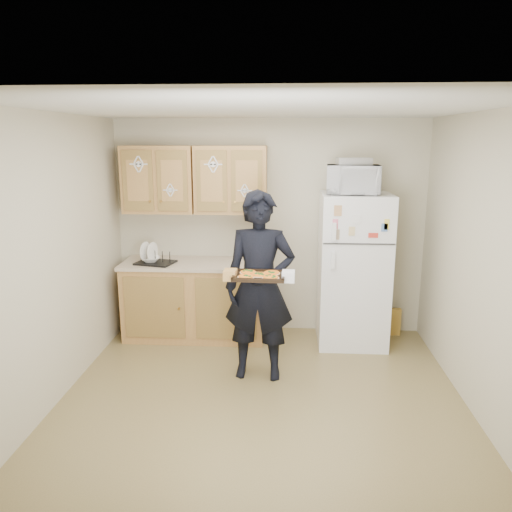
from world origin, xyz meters
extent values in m
plane|color=brown|center=(0.00, 0.00, 0.00)|extent=(3.60, 3.60, 0.00)
plane|color=silver|center=(0.00, 0.00, 2.50)|extent=(3.60, 3.60, 0.00)
cube|color=#B9B096|center=(0.00, 1.80, 1.25)|extent=(3.60, 0.04, 2.50)
cube|color=#B9B096|center=(0.00, -1.80, 1.25)|extent=(3.60, 0.04, 2.50)
cube|color=#B9B096|center=(-1.80, 0.00, 1.25)|extent=(0.04, 3.60, 2.50)
cube|color=#B9B096|center=(1.80, 0.00, 1.25)|extent=(0.04, 3.60, 2.50)
cube|color=white|center=(0.95, 1.43, 0.85)|extent=(0.75, 0.70, 1.70)
cube|color=#9C6736|center=(-0.85, 1.48, 0.43)|extent=(1.60, 0.60, 0.86)
cube|color=tan|center=(-0.85, 1.48, 0.88)|extent=(1.64, 0.64, 0.04)
cube|color=#9C6736|center=(-1.25, 1.61, 1.83)|extent=(0.80, 0.33, 0.75)
cube|color=#9C6736|center=(-0.43, 1.61, 1.83)|extent=(0.80, 0.33, 0.75)
cube|color=#D6C24B|center=(1.47, 1.67, 0.16)|extent=(0.20, 0.07, 0.32)
imported|color=black|center=(-0.05, 0.53, 0.91)|extent=(0.68, 0.46, 1.82)
cube|color=black|center=(-0.03, 0.23, 1.09)|extent=(0.47, 0.35, 0.04)
cylinder|color=orange|center=(-0.14, 0.15, 1.11)|extent=(0.15, 0.15, 0.02)
cylinder|color=orange|center=(0.07, 0.15, 1.11)|extent=(0.15, 0.15, 0.02)
cylinder|color=orange|center=(-0.14, 0.31, 1.11)|extent=(0.15, 0.15, 0.02)
cylinder|color=orange|center=(0.08, 0.30, 1.11)|extent=(0.15, 0.15, 0.02)
cylinder|color=orange|center=(-0.03, 0.23, 1.11)|extent=(0.15, 0.15, 0.02)
imported|color=white|center=(0.90, 1.38, 1.85)|extent=(0.58, 0.41, 0.31)
cube|color=silver|center=(0.90, 1.41, 2.04)|extent=(0.37, 0.27, 0.07)
cube|color=black|center=(-1.27, 1.39, 0.98)|extent=(0.47, 0.39, 0.16)
imported|color=white|center=(-1.33, 1.39, 0.95)|extent=(0.24, 0.24, 0.05)
imported|color=white|center=(-0.18, 1.36, 0.99)|extent=(0.09, 0.09, 0.18)
camera|label=1|loc=(0.20, -4.00, 2.27)|focal=35.00mm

